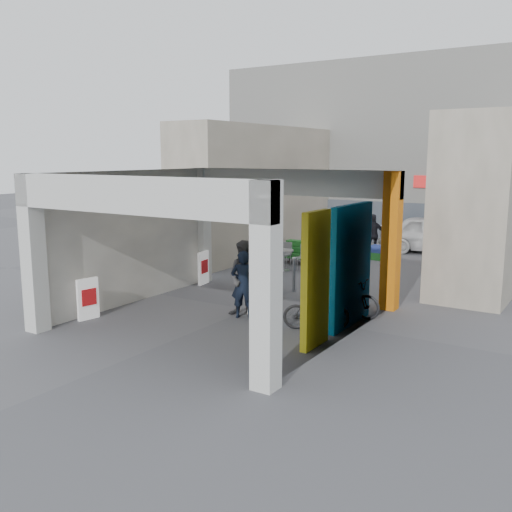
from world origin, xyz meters
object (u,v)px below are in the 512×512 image
Objects in this scene: bicycle_front at (344,297)px; man_with_dog at (243,284)px; man_crates at (373,235)px; man_back_turned at (246,279)px; produce_stand at (298,255)px; cafe_set at (285,260)px; border_collie at (253,302)px; white_van at (435,234)px; man_elderly at (344,272)px; bicycle_rear at (316,310)px.

man_with_dog is at bearing 123.43° from bicycle_front.
man_crates is at bearing 14.39° from bicycle_front.
produce_stand is at bearing 95.05° from man_back_turned.
cafe_set is 1.20m from produce_stand.
man_with_dog is at bearing -68.05° from border_collie.
bicycle_front is 0.41× the size of white_van.
cafe_set is 2.03× the size of border_collie.
man_elderly is at bearing 42.99° from man_back_turned.
man_crates is at bearing 65.82° from produce_stand.
bicycle_front is (2.55, -8.47, -0.34)m from man_crates.
man_back_turned is at bearing 60.22° from bicycle_rear.
bicycle_rear is (1.92, 0.08, -0.38)m from man_with_dog.
man_crates is (1.68, 2.99, 0.49)m from produce_stand.
bicycle_front is (4.12, -4.29, 0.17)m from cafe_set.
man_back_turned reaches higher than cafe_set.
man_crates is 0.90× the size of bicycle_front.
man_back_turned is 1.04× the size of bicycle_front.
man_back_turned is 1.15× the size of man_crates.
bicycle_front is at bearing -47.11° from produce_stand.
man_with_dog reaches higher than white_van.
border_collie is (2.24, -6.48, -0.04)m from produce_stand.
border_collie is 0.70m from man_with_dog.
bicycle_front is at bearing 82.75° from man_crates.
man_elderly is 9.44m from white_van.
man_elderly is 1.06× the size of man_crates.
border_collie is 0.72m from man_back_turned.
white_van reaches higher than produce_stand.
cafe_set is at bearing -93.76° from man_with_dog.
man_back_turned is at bearing -69.29° from cafe_set.
man_back_turned is at bearing 69.16° from man_crates.
man_back_turned is 1.99m from bicycle_rear.
man_crates reaches higher than bicycle_front.
man_crates is at bearing 69.41° from cafe_set.
border_collie is 2.59m from man_elderly.
cafe_set is 0.88× the size of man_crates.
produce_stand is 0.66× the size of man_back_turned.
cafe_set is 0.77× the size of man_back_turned.
man_with_dog is 2.88m from man_elderly.
bicycle_rear is at bearing 11.46° from border_collie.
cafe_set is at bearing 140.37° from white_van.
produce_stand is 5.88m from man_elderly.
bicycle_front reaches higher than border_collie.
bicycle_front is (0.46, -1.00, -0.39)m from man_elderly.
produce_stand is (-0.11, 1.19, 0.01)m from cafe_set.
bicycle_front is 1.21× the size of bicycle_rear.
border_collie is 1.96m from bicycle_rear.
cafe_set is 4.50m from man_crates.
man_crates is 8.85m from bicycle_front.
produce_stand is at bearing 95.38° from cafe_set.
bicycle_front reaches higher than bicycle_rear.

